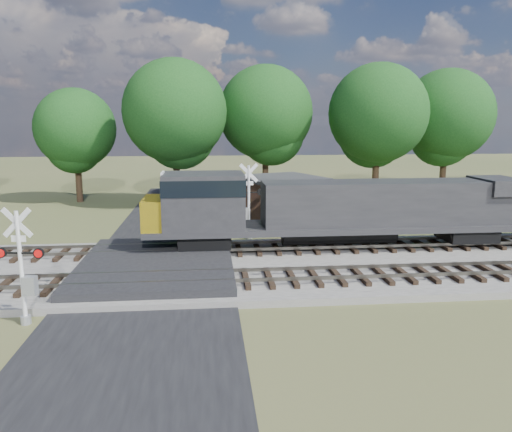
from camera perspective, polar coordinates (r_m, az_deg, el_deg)
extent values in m
plane|color=#47532C|center=(23.60, -11.33, -6.73)|extent=(160.00, 160.00, 0.00)
cube|color=gray|center=(25.07, 12.26, -5.35)|extent=(140.00, 10.00, 0.30)
cube|color=black|center=(23.59, -11.33, -6.63)|extent=(7.00, 60.00, 0.08)
cube|color=#262628|center=(23.98, -11.24, -5.65)|extent=(7.00, 9.00, 0.62)
cube|color=black|center=(21.45, -6.52, -7.28)|extent=(44.00, 2.60, 0.18)
cube|color=#5C584F|center=(22.05, 14.85, -6.63)|extent=(140.00, 0.08, 0.15)
cube|color=#5C584F|center=(23.34, 13.63, -5.60)|extent=(140.00, 0.08, 0.15)
cube|color=black|center=(26.25, -6.36, -3.89)|extent=(44.00, 2.60, 0.18)
cube|color=#5C584F|center=(26.61, 11.13, -3.46)|extent=(140.00, 0.08, 0.15)
cube|color=#5C584F|center=(27.94, 10.30, -2.75)|extent=(140.00, 0.08, 0.15)
cylinder|color=silver|center=(19.08, -25.25, -5.46)|extent=(0.14, 0.14, 4.05)
cylinder|color=#95979A|center=(19.65, -24.80, -10.72)|extent=(0.36, 0.36, 0.30)
cube|color=silver|center=(18.72, -25.65, -0.69)|extent=(1.05, 0.19, 1.06)
cube|color=silver|center=(18.72, -25.65, -0.69)|extent=(1.05, 0.19, 1.06)
cube|color=silver|center=(18.82, -25.51, -2.35)|extent=(0.51, 0.10, 0.22)
cube|color=black|center=(18.94, -25.38, -3.84)|extent=(1.61, 0.29, 0.06)
cylinder|color=red|center=(19.25, -27.12, -3.76)|extent=(0.38, 0.15, 0.36)
cylinder|color=red|center=(18.64, -23.59, -3.92)|extent=(0.38, 0.15, 0.36)
cube|color=#95979A|center=(19.13, -24.42, -7.25)|extent=(0.49, 0.37, 0.66)
cylinder|color=silver|center=(29.79, -0.83, 1.54)|extent=(0.16, 0.16, 4.44)
cylinder|color=#95979A|center=(30.19, -0.82, -2.31)|extent=(0.40, 0.40, 0.33)
cube|color=silver|center=(29.56, -0.84, 4.93)|extent=(1.15, 0.25, 1.16)
cube|color=silver|center=(29.56, -0.84, 4.93)|extent=(1.15, 0.25, 1.16)
cube|color=silver|center=(29.63, -0.84, 3.76)|extent=(0.55, 0.13, 0.24)
cube|color=black|center=(29.70, -0.83, 2.70)|extent=(1.76, 0.38, 0.07)
cylinder|color=red|center=(29.89, 0.50, 2.75)|extent=(0.41, 0.18, 0.40)
cylinder|color=red|center=(29.53, -2.19, 2.64)|extent=(0.41, 0.18, 0.40)
cube|color=#95979A|center=(29.84, -1.34, 0.25)|extent=(0.55, 0.42, 0.72)
cube|color=#402C1B|center=(33.41, 2.78, 1.44)|extent=(5.86, 5.86, 3.16)
cube|color=#313134|center=(33.18, 2.81, 4.33)|extent=(6.44, 6.44, 0.23)
cylinder|color=black|center=(46.36, -19.63, 4.54)|extent=(0.56, 0.56, 4.90)
sphere|color=#123A13|center=(46.14, -19.95, 9.39)|extent=(6.87, 6.87, 6.87)
cylinder|color=black|center=(41.65, -9.07, 5.14)|extent=(0.56, 0.56, 5.98)
sphere|color=#123A13|center=(41.46, -9.27, 11.73)|extent=(8.38, 8.38, 8.38)
cylinder|color=black|center=(45.31, 1.08, 5.71)|extent=(0.56, 0.56, 5.95)
sphere|color=#123A13|center=(45.14, 1.11, 11.74)|extent=(8.34, 8.34, 8.34)
cylinder|color=black|center=(43.64, 13.52, 5.16)|extent=(0.56, 0.56, 5.88)
sphere|color=#123A13|center=(43.45, 13.80, 11.35)|extent=(8.23, 8.23, 8.23)
cylinder|color=black|center=(48.27, 20.61, 5.23)|extent=(0.56, 0.56, 5.79)
sphere|color=#123A13|center=(48.09, 20.98, 10.72)|extent=(8.10, 8.10, 8.10)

